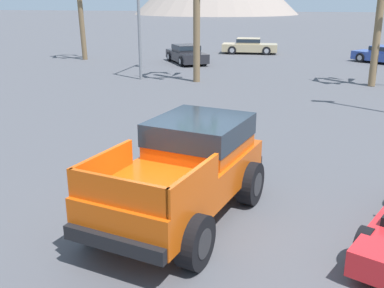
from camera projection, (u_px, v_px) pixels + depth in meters
ground_plane at (186, 220)px, 9.06m from camera, size 320.00×320.00×0.00m
orange_pickup_truck at (187, 165)px, 8.99m from camera, size 3.08×4.96×1.91m
parked_car_tan at (249, 46)px, 36.54m from camera, size 4.52×2.12×1.23m
parked_car_dark at (186, 54)px, 31.13m from camera, size 3.81×4.63×1.24m
traffic_light_crosswalk at (148, 5)px, 25.25m from camera, size 0.38×4.20×5.55m
palm_tree_short at (383, 0)px, 21.73m from camera, size 2.55×2.52×5.65m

